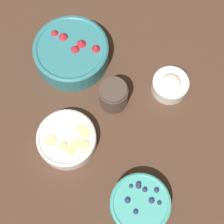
% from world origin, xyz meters
% --- Properties ---
extents(ground_plane, '(4.00, 4.00, 0.00)m').
position_xyz_m(ground_plane, '(0.00, 0.00, 0.00)').
color(ground_plane, '#4C3323').
extents(bowl_strawberries, '(0.23, 0.23, 0.09)m').
position_xyz_m(bowl_strawberries, '(0.26, 0.11, 0.04)').
color(bowl_strawberries, teal).
rests_on(bowl_strawberries, ground_plane).
extents(bowl_blueberries, '(0.16, 0.16, 0.06)m').
position_xyz_m(bowl_blueberries, '(-0.16, -0.14, 0.03)').
color(bowl_blueberries, '#47AD9E').
rests_on(bowl_blueberries, ground_plane).
extents(bowl_bananas, '(0.17, 0.17, 0.05)m').
position_xyz_m(bowl_bananas, '(-0.01, 0.08, 0.03)').
color(bowl_bananas, white).
rests_on(bowl_bananas, ground_plane).
extents(bowl_cream, '(0.11, 0.11, 0.06)m').
position_xyz_m(bowl_cream, '(0.19, -0.20, 0.03)').
color(bowl_cream, white).
rests_on(bowl_cream, ground_plane).
extents(jar_chocolate, '(0.08, 0.08, 0.09)m').
position_xyz_m(jar_chocolate, '(0.13, -0.03, 0.04)').
color(jar_chocolate, '#4C3D33').
rests_on(jar_chocolate, ground_plane).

